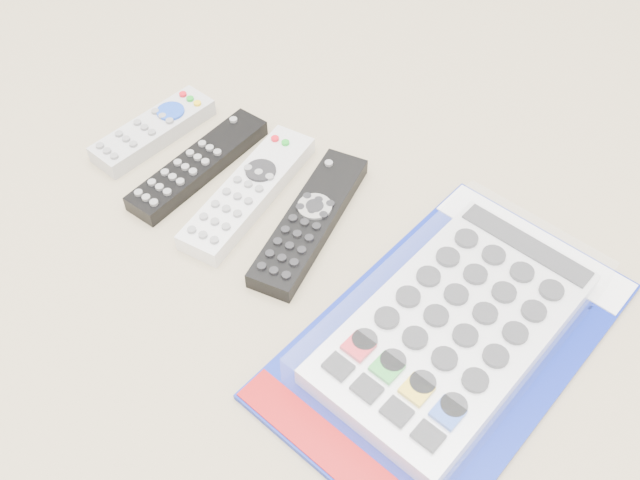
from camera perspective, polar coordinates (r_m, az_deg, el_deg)
The scene contains 5 objects.
remote_small_grey at distance 0.85m, azimuth -13.19°, elevation 8.57°, with size 0.07×0.16×0.02m.
remote_slim_black at distance 0.80m, azimuth -9.72°, elevation 5.97°, with size 0.06×0.19×0.02m.
remote_silver_dvd at distance 0.76m, azimuth -5.73°, elevation 3.88°, with size 0.06×0.20×0.02m.
remote_large_black at distance 0.73m, azimuth -0.81°, elevation 1.57°, with size 0.07×0.20×0.02m.
jumbo_remote_packaged at distance 0.65m, azimuth 10.71°, elevation -6.71°, with size 0.26×0.37×0.05m.
Camera 1 is at (0.28, -0.41, 0.55)m, focal length 40.00 mm.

